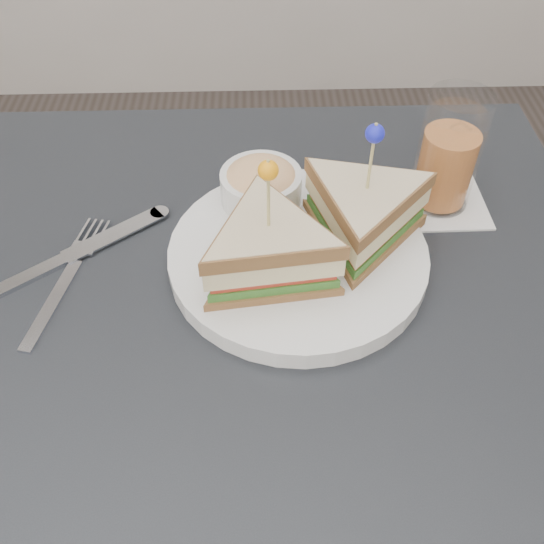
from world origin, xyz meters
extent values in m
cube|color=black|center=(0.00, 0.00, 0.73)|extent=(0.80, 0.80, 0.03)
cylinder|color=black|center=(-0.35, 0.35, 0.36)|extent=(0.04, 0.04, 0.72)
cylinder|color=black|center=(0.35, 0.35, 0.36)|extent=(0.04, 0.04, 0.72)
cylinder|color=white|center=(0.04, 0.07, 0.76)|extent=(0.38, 0.38, 0.02)
cylinder|color=white|center=(0.04, 0.07, 0.77)|extent=(0.38, 0.38, 0.01)
cylinder|color=#C8BB73|center=(0.01, 0.03, 0.88)|extent=(0.00, 0.00, 0.09)
sphere|color=orange|center=(0.01, 0.03, 0.91)|extent=(0.03, 0.03, 0.02)
cylinder|color=#C8BB73|center=(0.11, 0.09, 0.88)|extent=(0.00, 0.00, 0.09)
sphere|color=#191EBB|center=(0.11, 0.09, 0.91)|extent=(0.03, 0.03, 0.02)
cylinder|color=white|center=(0.00, 0.16, 0.79)|extent=(0.13, 0.13, 0.04)
ellipsoid|color=#E0B772|center=(0.00, 0.16, 0.80)|extent=(0.11, 0.11, 0.04)
cube|color=silver|center=(-0.23, 0.02, 0.75)|extent=(0.04, 0.13, 0.00)
cube|color=silver|center=(-0.21, 0.10, 0.75)|extent=(0.03, 0.02, 0.00)
cube|color=silver|center=(-0.26, 0.06, 0.75)|extent=(0.09, 0.08, 0.01)
cube|color=silver|center=(-0.17, 0.12, 0.75)|extent=(0.12, 0.10, 0.00)
cylinder|color=silver|center=(-0.12, 0.16, 0.75)|extent=(0.03, 0.03, 0.00)
cube|color=silver|center=(0.22, 0.17, 0.75)|extent=(0.12, 0.12, 0.00)
cylinder|color=#B96B34|center=(0.22, 0.17, 0.80)|extent=(0.07, 0.07, 0.09)
cylinder|color=white|center=(0.22, 0.17, 0.83)|extent=(0.08, 0.08, 0.15)
cube|color=white|center=(0.23, 0.18, 0.85)|extent=(0.02, 0.02, 0.02)
cube|color=white|center=(0.21, 0.17, 0.84)|extent=(0.02, 0.02, 0.02)
camera|label=1|loc=(0.00, -0.41, 1.25)|focal=40.00mm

